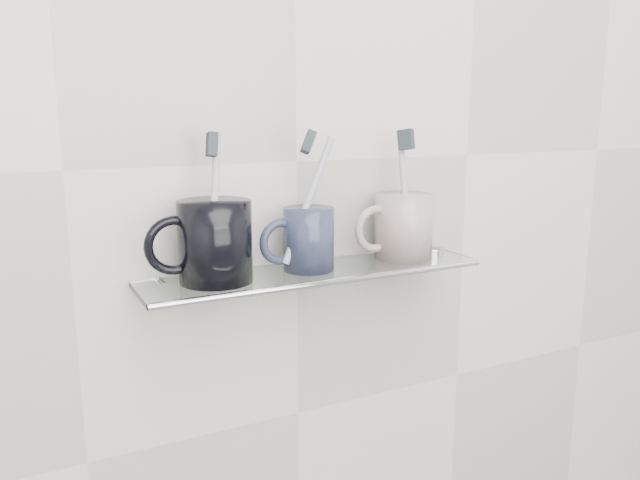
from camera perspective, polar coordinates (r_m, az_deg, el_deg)
wall_back at (r=0.92m, az=-2.16°, el=7.18°), size 2.50×0.00×2.50m
shelf_glass at (r=0.89m, az=-0.40°, el=-2.99°), size 0.50×0.12×0.01m
shelf_rail at (r=0.85m, az=1.31°, el=-3.84°), size 0.50×0.01×0.01m
bracket_left at (r=0.87m, az=-14.30°, el=-4.49°), size 0.02×0.03×0.02m
bracket_right at (r=1.04m, az=8.79°, el=-1.62°), size 0.02×0.03×0.02m
mug_left at (r=0.83m, az=-9.56°, el=-0.14°), size 0.11×0.11×0.11m
mug_left_handle at (r=0.82m, az=-13.21°, el=-0.49°), size 0.08×0.01×0.08m
toothbrush_left at (r=0.82m, az=-9.67°, el=3.04°), size 0.03×0.04×0.19m
bristles_left at (r=0.82m, az=-9.86°, el=8.61°), size 0.02×0.03×0.03m
mug_center at (r=0.88m, az=-1.04°, el=0.09°), size 0.08×0.08×0.09m
mug_center_handle at (r=0.87m, az=-3.55°, el=-0.17°), size 0.07×0.01×0.07m
toothbrush_center at (r=0.87m, az=-1.05°, el=3.70°), size 0.09×0.03×0.18m
bristles_center at (r=0.87m, az=-1.07°, el=8.94°), size 0.03×0.03×0.04m
mug_right at (r=0.96m, az=7.65°, el=1.26°), size 0.12×0.12×0.10m
mug_right_handle at (r=0.94m, az=5.12°, el=1.02°), size 0.07×0.01×0.07m
toothbrush_right at (r=0.96m, az=7.74°, el=4.28°), size 0.02×0.04×0.19m
bristles_right at (r=0.95m, az=7.87°, el=9.08°), size 0.02×0.03×0.03m
chrome_cap at (r=1.00m, az=10.17°, el=-0.82°), size 0.04×0.04×0.02m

